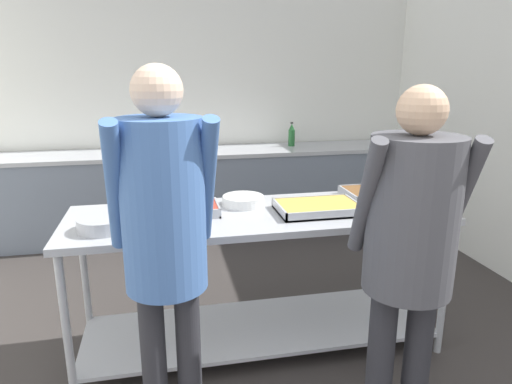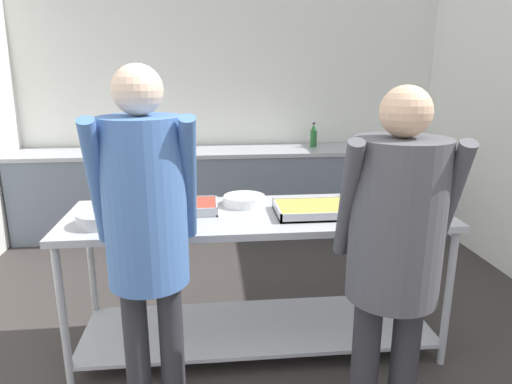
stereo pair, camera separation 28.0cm
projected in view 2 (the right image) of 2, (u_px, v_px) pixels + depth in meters
wall_rear at (232, 106)px, 5.08m from camera, size 4.67×0.06×2.65m
back_counter at (234, 190)px, 4.95m from camera, size 4.51×0.65×0.90m
serving_counter at (258, 257)px, 2.81m from camera, size 2.27×0.73×0.89m
sauce_pan at (101, 218)px, 2.51m from camera, size 0.41×0.27×0.07m
serving_tray_vegetables at (184, 207)px, 2.75m from camera, size 0.41×0.28×0.05m
plate_stack at (244, 200)px, 2.88m from camera, size 0.27×0.27×0.06m
serving_tray_greens at (317, 210)px, 2.70m from camera, size 0.49×0.33×0.05m
serving_tray_roast at (385, 197)px, 2.97m from camera, size 0.46×0.32×0.05m
guest_serving_left at (146, 221)px, 1.98m from camera, size 0.47×0.36×1.75m
guest_serving_right at (395, 240)px, 1.95m from camera, size 0.53×0.40×1.67m
water_bottle at (314, 136)px, 4.96m from camera, size 0.07×0.07×0.26m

